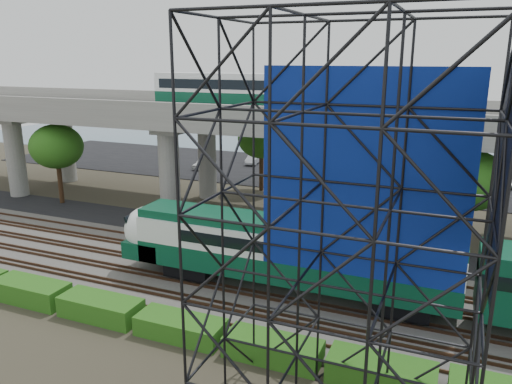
% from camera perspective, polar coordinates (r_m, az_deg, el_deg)
% --- Properties ---
extents(ground, '(140.00, 140.00, 0.00)m').
position_cam_1_polar(ground, '(30.38, -5.99, -11.80)').
color(ground, '#474233').
rests_on(ground, ground).
extents(ballast_bed, '(90.00, 12.00, 0.20)m').
position_cam_1_polar(ballast_bed, '(31.92, -4.26, -10.16)').
color(ballast_bed, slate).
rests_on(ballast_bed, ground).
extents(service_road, '(90.00, 5.00, 0.08)m').
position_cam_1_polar(service_road, '(39.11, 1.36, -5.33)').
color(service_road, black).
rests_on(service_road, ground).
extents(parking_lot, '(90.00, 18.00, 0.08)m').
position_cam_1_polar(parking_lot, '(60.73, 9.42, 1.93)').
color(parking_lot, black).
rests_on(parking_lot, ground).
extents(harbor_water, '(140.00, 40.00, 0.03)m').
position_cam_1_polar(harbor_water, '(81.92, 13.01, 5.14)').
color(harbor_water, slate).
rests_on(harbor_water, ground).
extents(rail_tracks, '(90.00, 9.52, 0.16)m').
position_cam_1_polar(rail_tracks, '(31.85, -4.27, -9.87)').
color(rail_tracks, '#472D1E').
rests_on(rail_tracks, ballast_bed).
extents(commuter_train, '(29.30, 3.06, 4.30)m').
position_cam_1_polar(commuter_train, '(28.61, 7.88, -7.28)').
color(commuter_train, black).
rests_on(commuter_train, rail_tracks).
extents(overpass, '(80.00, 12.00, 12.40)m').
position_cam_1_polar(overpass, '(42.33, 3.54, 7.65)').
color(overpass, '#9E9B93').
rests_on(overpass, ground).
extents(scaffold_tower, '(9.36, 6.36, 15.00)m').
position_cam_1_polar(scaffold_tower, '(17.23, 9.83, -6.38)').
color(scaffold_tower, black).
rests_on(scaffold_tower, ground).
extents(hedge_strip, '(34.60, 1.80, 1.20)m').
position_cam_1_polar(hedge_strip, '(26.41, -8.61, -14.95)').
color(hedge_strip, '#275E15').
rests_on(hedge_strip, ground).
extents(trees, '(40.94, 16.94, 7.69)m').
position_cam_1_polar(trees, '(44.42, -1.57, 4.57)').
color(trees, '#382314').
rests_on(trees, ground).
extents(suv, '(6.27, 4.58, 1.59)m').
position_cam_1_polar(suv, '(42.55, -8.08, -2.58)').
color(suv, black).
rests_on(suv, service_road).
extents(parked_cars, '(37.53, 9.41, 1.30)m').
position_cam_1_polar(parked_cars, '(60.02, 9.89, 2.39)').
color(parked_cars, white).
rests_on(parked_cars, parking_lot).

